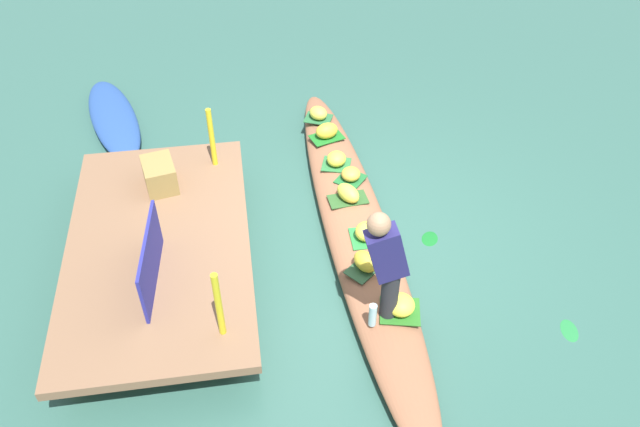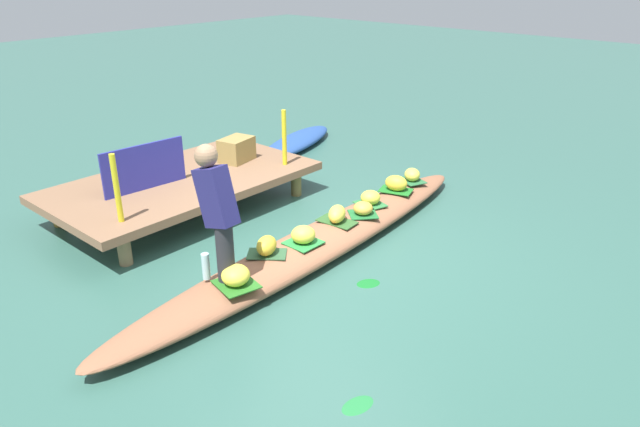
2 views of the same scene
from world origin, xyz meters
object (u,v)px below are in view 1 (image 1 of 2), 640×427
object	(u,v)px
banana_bunch_2	(348,193)
banana_bunch_7	(336,159)
banana_bunch_4	(327,131)
banana_bunch_5	(318,113)
moored_boat	(114,118)
vendor_person	(386,261)
vendor_boat	(357,231)
banana_bunch_1	(367,231)
banana_bunch_0	(365,261)
water_bottle	(373,315)
market_banner	(151,260)
banana_bunch_6	(401,305)
banana_bunch_3	(351,174)
produce_crate	(160,175)

from	to	relation	value
banana_bunch_2	banana_bunch_7	distance (m)	0.64
banana_bunch_4	banana_bunch_5	xyz separation A→B (m)	(0.43, 0.04, -0.01)
moored_boat	vendor_person	bearing A→B (deg)	-160.20
vendor_boat	banana_bunch_1	world-z (taller)	banana_bunch_1
banana_bunch_1	banana_bunch_0	bearing A→B (deg)	166.62
vendor_person	water_bottle	size ratio (longest dim) A/B	4.99
banana_bunch_5	market_banner	xyz separation A→B (m)	(-2.70, 1.93, 0.36)
banana_bunch_6	moored_boat	bearing A→B (deg)	37.20
vendor_person	water_bottle	xyz separation A→B (m)	(-0.10, 0.11, -0.58)
banana_bunch_0	vendor_person	xyz separation A→B (m)	(-0.59, -0.03, 0.61)
banana_bunch_0	banana_bunch_7	xyz separation A→B (m)	(1.69, 0.00, -0.01)
banana_bunch_0	vendor_person	size ratio (longest dim) A/B	0.22
banana_bunch_5	vendor_boat	bearing A→B (deg)	-176.47
banana_bunch_5	banana_bunch_6	world-z (taller)	banana_bunch_6
banana_bunch_4	banana_bunch_7	size ratio (longest dim) A/B	1.21
banana_bunch_1	banana_bunch_2	bearing A→B (deg)	7.07
banana_bunch_2	banana_bunch_3	bearing A→B (deg)	-15.30
banana_bunch_7	water_bottle	size ratio (longest dim) A/B	0.93
banana_bunch_5	banana_bunch_7	distance (m)	1.00
water_bottle	banana_bunch_1	bearing A→B (deg)	-8.86
banana_bunch_6	market_banner	distance (m)	2.31
banana_bunch_7	banana_bunch_6	bearing A→B (deg)	-174.63
banana_bunch_4	market_banner	bearing A→B (deg)	139.03
banana_bunch_0	banana_bunch_4	world-z (taller)	banana_bunch_4
banana_bunch_3	vendor_person	world-z (taller)	vendor_person
vendor_boat	water_bottle	world-z (taller)	water_bottle
water_bottle	banana_bunch_2	bearing A→B (deg)	-3.11
banana_bunch_1	water_bottle	size ratio (longest dim) A/B	1.00
market_banner	produce_crate	xyz separation A→B (m)	(1.39, -0.01, -0.11)
vendor_boat	banana_bunch_1	size ratio (longest dim) A/B	22.00
vendor_boat	banana_bunch_0	bearing A→B (deg)	173.41
banana_bunch_1	water_bottle	world-z (taller)	water_bottle
banana_bunch_5	banana_bunch_3	bearing A→B (deg)	-171.77
banana_bunch_5	banana_bunch_7	size ratio (longest dim) A/B	1.03
market_banner	banana_bunch_1	bearing A→B (deg)	-73.59
banana_bunch_7	water_bottle	bearing A→B (deg)	178.25
moored_boat	banana_bunch_5	distance (m)	2.76
vendor_boat	market_banner	bearing A→B (deg)	106.55
vendor_boat	market_banner	distance (m)	2.24
vendor_boat	banana_bunch_6	xyz separation A→B (m)	(-1.25, -0.16, 0.22)
water_bottle	banana_bunch_4	bearing A→B (deg)	-0.89
vendor_boat	vendor_person	world-z (taller)	vendor_person
banana_bunch_1	banana_bunch_3	world-z (taller)	banana_bunch_1
banana_bunch_7	banana_bunch_5	bearing A→B (deg)	3.99
banana_bunch_2	produce_crate	distance (m)	2.05
banana_bunch_1	banana_bunch_5	bearing A→B (deg)	4.27
banana_bunch_2	banana_bunch_6	distance (m)	1.64
banana_bunch_0	market_banner	distance (m)	2.03
vendor_boat	banana_bunch_3	xyz separation A→B (m)	(0.73, -0.06, 0.20)
vendor_boat	banana_bunch_1	distance (m)	0.33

